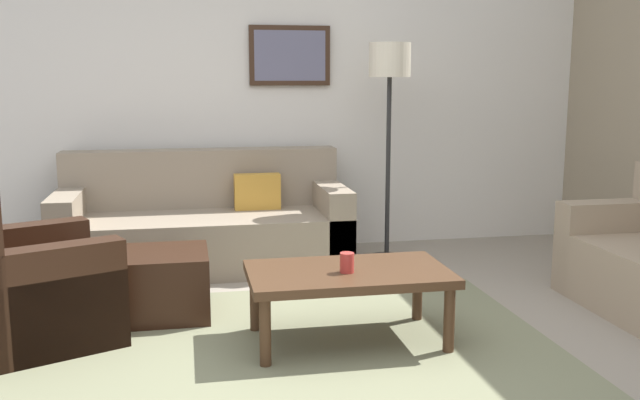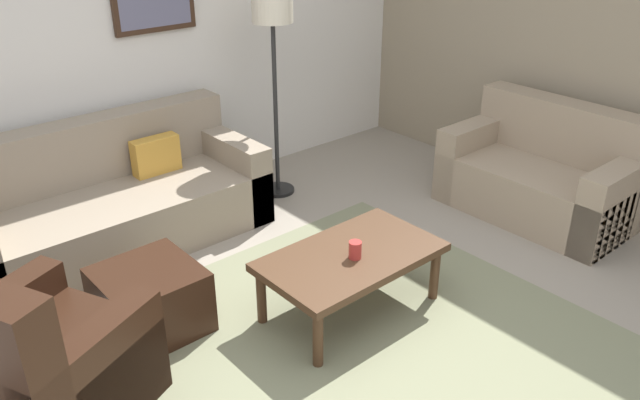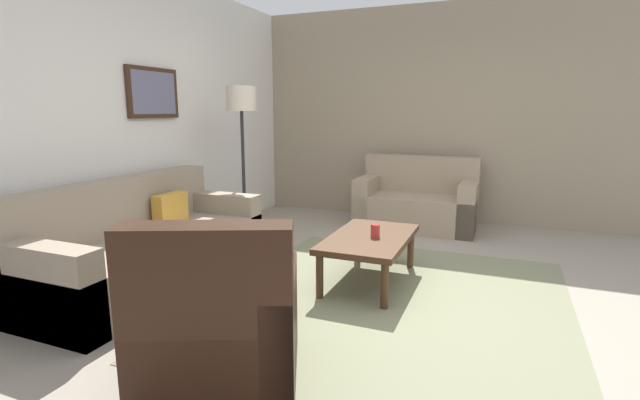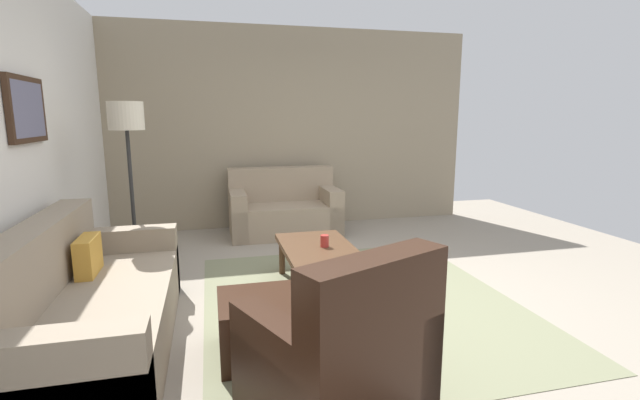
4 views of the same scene
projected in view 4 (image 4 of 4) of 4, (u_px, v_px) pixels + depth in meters
ground_plane at (360, 302)px, 3.87m from camera, size 8.00×8.00×0.00m
stone_feature_panel at (294, 128)px, 6.48m from camera, size 0.12×5.20×2.80m
area_rug at (360, 301)px, 3.87m from camera, size 2.96×2.61×0.01m
couch_main at (79, 312)px, 2.98m from camera, size 2.17×0.93×0.88m
couch_loveseat at (284, 211)px, 6.12m from camera, size 0.82×1.44×0.88m
armchair_leather at (343, 365)px, 2.33m from camera, size 1.06×1.06×0.95m
ottoman at (262, 326)px, 2.99m from camera, size 0.56×0.56×0.40m
coffee_table at (318, 252)px, 4.09m from camera, size 1.10×0.64×0.41m
cup at (325, 241)px, 4.06m from camera, size 0.08×0.08×0.11m
lamp_standing at (127, 134)px, 4.18m from camera, size 0.32×0.32×1.71m
framed_artwork at (27, 110)px, 3.35m from camera, size 0.67×0.04×0.49m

